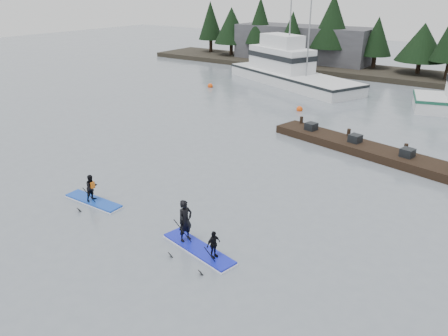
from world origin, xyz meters
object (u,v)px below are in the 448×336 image
Objects in this scene: floating_dock at (383,154)px; paddleboard_solo at (92,193)px; paddleboard_duo at (195,235)px; fishing_boat_large at (289,77)px.

paddleboard_solo is (-9.75, -14.19, 0.23)m from floating_dock.
paddleboard_duo reaches higher than paddleboard_solo.
fishing_boat_large reaches higher than paddleboard_duo.
paddleboard_solo reaches higher than floating_dock.
floating_dock is 4.77× the size of paddleboard_solo.
floating_dock is 17.22m from paddleboard_solo.
fishing_boat_large is 22.51m from floating_dock.
fishing_boat_large is at bearing 122.42° from paddleboard_duo.
paddleboard_duo is at bearing -3.78° from paddleboard_solo.
fishing_boat_large reaches higher than paddleboard_solo.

